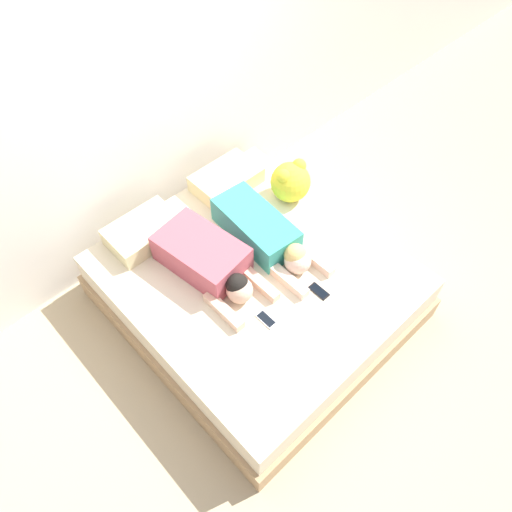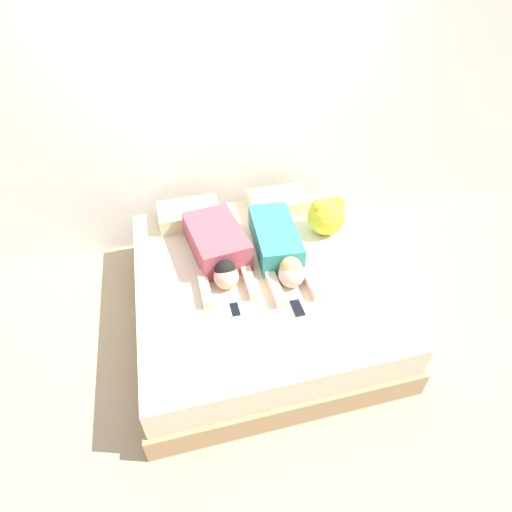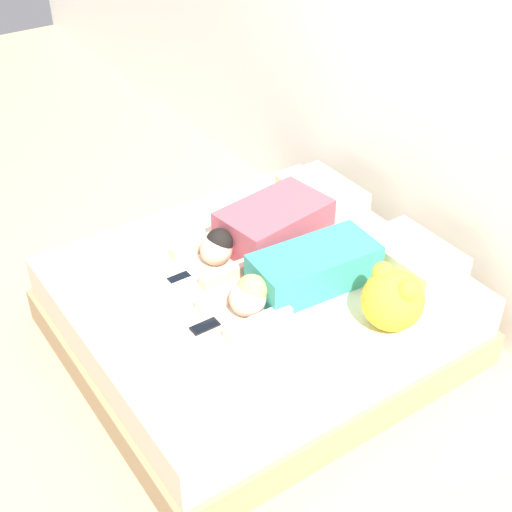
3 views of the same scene
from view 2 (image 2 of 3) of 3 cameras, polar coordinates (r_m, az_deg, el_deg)
The scene contains 10 objects.
ground_plane at distance 3.32m, azimuth -0.00°, elevation -7.89°, with size 12.00×12.00×0.00m, color tan.
wall_back at distance 3.53m, azimuth -4.89°, elevation 20.83°, with size 12.00×0.06×2.60m.
bed at distance 3.16m, azimuth -0.00°, elevation -5.23°, with size 1.83×2.00×0.45m.
pillow_head_left at distance 3.51m, azimuth -9.47°, elevation 5.88°, with size 0.52×0.34×0.14m.
pillow_head_right at distance 3.63m, azimuth 3.16°, elevation 7.70°, with size 0.52×0.34×0.14m.
person_left at distance 3.05m, azimuth -5.41°, elevation 1.25°, with size 0.46×0.92×0.23m.
person_right at distance 3.07m, azimuth 3.25°, elevation 1.42°, with size 0.36×0.98×0.22m.
cell_phone_left at distance 2.72m, azimuth -3.02°, elevation -7.69°, with size 0.07×0.15×0.01m.
cell_phone_right at distance 2.75m, azimuth 5.93°, elevation -7.38°, with size 0.07×0.15×0.01m.
plush_toy at distance 3.33m, azimuth 10.02°, elevation 5.72°, with size 0.31×0.31×0.32m.
Camera 2 is at (-0.54, -2.14, 2.48)m, focal length 28.00 mm.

